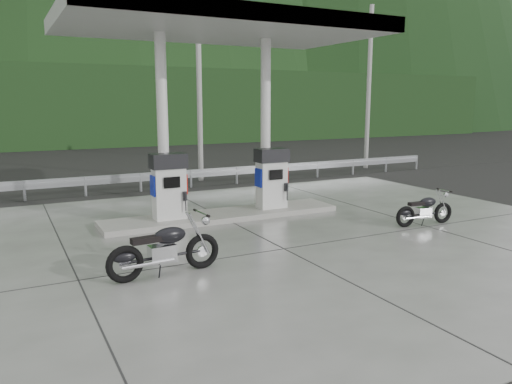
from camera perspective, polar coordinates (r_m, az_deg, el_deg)
name	(u,v)px	position (r m, az deg, el deg)	size (l,w,h in m)	color
ground	(264,239)	(12.37, 0.89, -5.41)	(160.00, 160.00, 0.00)	black
forecourt_apron	(264,239)	(12.36, 0.89, -5.37)	(18.00, 14.00, 0.02)	slate
pump_island	(223,215)	(14.53, -3.76, -2.67)	(7.00, 1.40, 0.15)	gray
gas_pump_left	(169,186)	(13.79, -9.92, 0.63)	(0.95, 0.55, 1.80)	silver
gas_pump_right	(272,178)	(15.04, 1.79, 1.57)	(0.95, 0.55, 1.80)	silver
canopy_column_left	(163,127)	(14.01, -10.61, 7.34)	(0.30, 0.30, 5.00)	white
canopy_column_right	(265,124)	(15.23, 1.09, 7.73)	(0.30, 0.30, 5.00)	white
canopy_roof	(221,26)	(14.31, -4.02, 18.39)	(8.50, 5.00, 0.40)	beige
guardrail	(166,171)	(19.51, -10.24, 2.34)	(26.00, 0.16, 1.42)	#A7AAAF
road	(143,177)	(22.95, -12.76, 1.63)	(60.00, 7.00, 0.01)	black
utility_pole_b	(199,86)	(21.41, -6.51, 11.95)	(0.22, 0.22, 8.00)	#9A9994
utility_pole_c	(369,89)	(26.01, 12.76, 11.46)	(0.22, 0.22, 8.00)	#9A9994
tree_band	(79,107)	(40.89, -19.58, 9.19)	(80.00, 6.00, 6.00)	black
forested_hills	(47,128)	(70.80, -22.79, 6.75)	(100.00, 40.00, 140.00)	black
motorcycle_left	(165,250)	(9.85, -10.37, -6.50)	(2.15, 0.68, 1.02)	black
motorcycle_right	(425,210)	(14.37, 18.72, -1.98)	(1.73, 0.55, 0.82)	black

